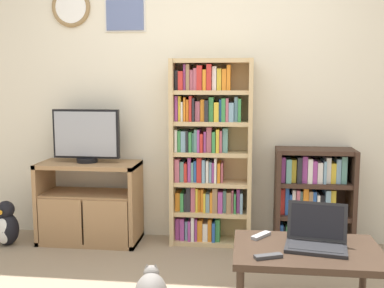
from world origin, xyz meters
name	(u,v)px	position (x,y,z in m)	size (l,w,h in m)	color
wall_back	(200,94)	(-0.01, 1.64, 1.31)	(6.46, 0.09, 2.60)	beige
tv_stand	(89,203)	(-0.96, 1.37, 0.36)	(0.87, 0.41, 0.71)	#9E754C
television	(86,136)	(-0.98, 1.40, 0.95)	(0.59, 0.18, 0.47)	black
bookshelf_tall	(208,153)	(0.08, 1.48, 0.80)	(0.70, 0.26, 1.61)	tan
bookshelf_short	(310,197)	(0.95, 1.45, 0.44)	(0.65, 0.31, 0.86)	#3D281E
coffee_table	(307,256)	(0.77, 0.23, 0.39)	(0.86, 0.58, 0.44)	#332319
laptop	(316,236)	(0.82, 0.27, 0.51)	(0.39, 0.32, 0.25)	#232326
remote_near_laptop	(268,256)	(0.53, 0.05, 0.45)	(0.16, 0.10, 0.02)	#38383A
remote_far_from_laptop	(261,235)	(0.51, 0.40, 0.45)	(0.13, 0.15, 0.02)	#99999E
penguin_figurine	(6,225)	(-1.65, 1.19, 0.18)	(0.21, 0.19, 0.39)	black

